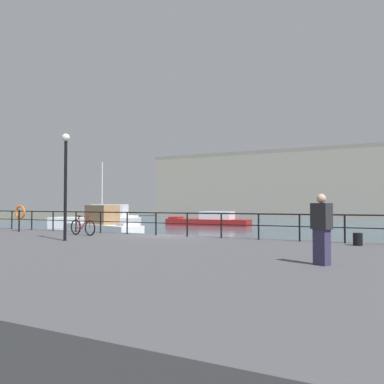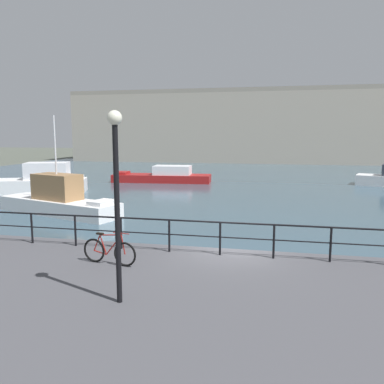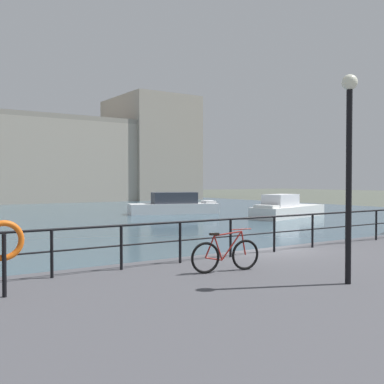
% 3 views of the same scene
% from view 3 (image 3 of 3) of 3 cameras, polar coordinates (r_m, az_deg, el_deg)
% --- Properties ---
extents(ground_plane, '(240.00, 240.00, 0.00)m').
position_cam_3_polar(ground_plane, '(15.05, 8.67, -10.85)').
color(ground_plane, '#4C5147').
extents(water_basin, '(80.00, 60.00, 0.01)m').
position_cam_3_polar(water_basin, '(42.33, -20.23, -2.98)').
color(water_basin, '#385160').
rests_on(water_basin, ground_plane).
extents(harbor_building, '(69.60, 14.88, 17.10)m').
position_cam_3_polar(harbor_building, '(72.62, -21.11, 3.92)').
color(harbor_building, '#A89E8E').
rests_on(harbor_building, ground_plane).
extents(moored_cabin_cruiser, '(8.75, 4.80, 2.05)m').
position_cam_3_polar(moored_cabin_cruiser, '(44.46, -2.20, -1.64)').
color(moored_cabin_cruiser, white).
rests_on(moored_cabin_cruiser, water_basin).
extents(moored_harbor_tender, '(9.24, 4.92, 2.01)m').
position_cam_3_polar(moored_harbor_tender, '(40.92, 11.47, -2.06)').
color(moored_harbor_tender, white).
rests_on(moored_harbor_tender, water_basin).
extents(quay_railing, '(24.82, 0.07, 1.08)m').
position_cam_3_polar(quay_railing, '(14.64, 12.34, -4.01)').
color(quay_railing, black).
rests_on(quay_railing, quay_promenade).
extents(parked_bicycle, '(1.76, 0.35, 0.98)m').
position_cam_3_polar(parked_bicycle, '(10.95, 4.13, -7.67)').
color(parked_bicycle, black).
rests_on(parked_bicycle, quay_promenade).
extents(life_ring_stand, '(0.75, 0.16, 1.40)m').
position_cam_3_polar(life_ring_stand, '(9.21, -22.02, -5.82)').
color(life_ring_stand, black).
rests_on(life_ring_stand, quay_promenade).
extents(quay_lamp_post, '(0.32, 0.32, 4.27)m').
position_cam_3_polar(quay_lamp_post, '(10.06, 18.61, 4.99)').
color(quay_lamp_post, black).
rests_on(quay_lamp_post, quay_promenade).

